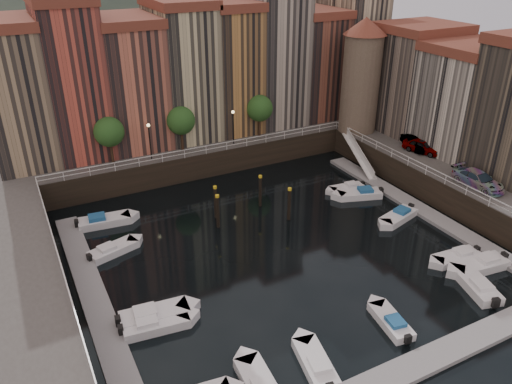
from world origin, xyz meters
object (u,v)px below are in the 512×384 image
gangway (359,154)px  boat_left_2 (153,315)px  boat_left_1 (154,324)px  car_c (478,180)px  corner_tower (361,74)px  car_a (422,147)px  mooring_pilings (246,203)px  car_b (416,143)px

gangway → boat_left_2: (-29.94, -14.73, -1.51)m
boat_left_1 → car_c: bearing=9.2°
corner_tower → car_c: corner_tower is taller
boat_left_1 → car_a: car_a is taller
gangway → mooring_pilings: size_ratio=1.17×
car_a → car_b: bearing=64.0°
car_c → car_a: bearing=77.8°
corner_tower → car_b: corner_tower is taller
boat_left_1 → mooring_pilings: bearing=48.0°
car_c → mooring_pilings: bearing=151.9°
boat_left_2 → car_b: car_b is taller
boat_left_1 → boat_left_2: 0.99m
corner_tower → car_a: size_ratio=3.13×
mooring_pilings → boat_left_2: bearing=-140.8°
boat_left_2 → car_a: car_a is taller
corner_tower → gangway: bearing=-122.8°
corner_tower → car_c: bearing=-89.4°
mooring_pilings → car_a: 22.08m
mooring_pilings → car_b: size_ratio=1.57×
gangway → boat_left_1: (-30.13, -15.70, -1.53)m
boat_left_2 → car_a: size_ratio=1.22×
mooring_pilings → car_b: bearing=1.2°
car_a → car_c: bearing=-118.7°
car_c → corner_tower: bearing=88.5°
corner_tower → boat_left_2: bearing=-149.6°
mooring_pilings → boat_left_2: 16.42m
corner_tower → boat_left_2: corner_tower is taller
gangway → car_a: bearing=-47.4°
boat_left_1 → boat_left_2: bearing=85.3°
car_b → car_c: (-1.79, -10.37, 0.03)m
car_a → car_b: 1.21m
car_b → car_c: size_ratio=0.84×
boat_left_1 → car_a: bearing=23.6°
car_a → car_b: car_a is taller
car_a → car_c: (-1.63, -9.16, 0.03)m
mooring_pilings → boat_left_1: size_ratio=1.41×
gangway → car_c: (3.10, -14.30, 1.86)m
corner_tower → boat_left_1: size_ratio=2.74×
gangway → boat_left_2: size_ratio=1.55×
mooring_pilings → gangway: bearing=14.3°
mooring_pilings → car_c: size_ratio=1.32×
corner_tower → car_c: 19.86m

